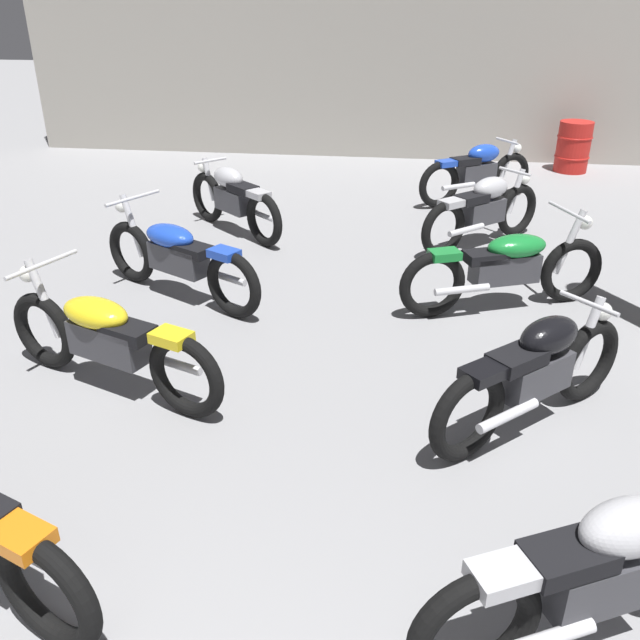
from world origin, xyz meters
name	(u,v)px	position (x,y,z in m)	size (l,w,h in m)	color
back_wall	(382,55)	(0.00, 13.31, 1.80)	(13.23, 0.24, 3.60)	#9E998E
motorcycle_left_row_2	(108,339)	(-1.62, 4.75, 0.45)	(2.06, 0.99, 0.97)	black
motorcycle_left_row_3	(178,256)	(-1.65, 6.53, 0.45)	(1.96, 1.17, 0.97)	black
motorcycle_left_row_4	(234,198)	(-1.60, 8.61, 0.46)	(1.54, 1.39, 0.88)	black
motorcycle_right_row_1	(603,573)	(1.64, 2.85, 0.46)	(1.82, 0.97, 0.88)	black
motorcycle_right_row_2	(536,371)	(1.60, 4.69, 0.46)	(1.52, 1.41, 0.88)	black
motorcycle_right_row_3	(506,266)	(1.62, 6.71, 0.45)	(2.06, 1.00, 0.97)	black
motorcycle_right_row_4	(483,210)	(1.54, 8.55, 0.46)	(1.52, 1.42, 0.88)	black
motorcycle_right_row_5	(477,171)	(1.61, 10.47, 0.46)	(1.71, 1.17, 0.88)	black
oil_drum	(573,147)	(3.39, 12.59, 0.43)	(0.59, 0.59, 0.85)	red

